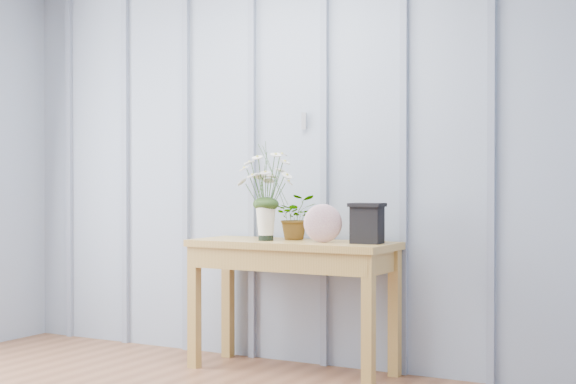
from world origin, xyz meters
The scene contains 5 objects.
sideboard centered at (0.17, 1.99, 0.64)m, with size 1.20×0.45×0.75m.
daisy_vase centered at (0.02, 1.94, 1.09)m, with size 0.38×0.29×0.54m.
spider_plant centered at (0.13, 2.10, 0.88)m, with size 0.24×0.21×0.26m, color #1B3412.
felt_disc_vessel centered at (0.38, 1.96, 0.86)m, with size 0.21×0.06×0.21m, color #914E71.
carved_box centered at (0.63, 2.01, 0.86)m, with size 0.19×0.15×0.22m.
Camera 1 is at (2.59, -2.41, 1.10)m, focal length 55.00 mm.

